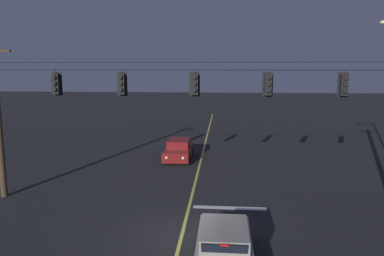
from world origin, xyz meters
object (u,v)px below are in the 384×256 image
traffic_light_right_inner (268,85)px  car_waiting_near_lane (224,247)px  traffic_light_centre (194,84)px  car_oncoming_lead (179,150)px  traffic_light_left_inner (121,84)px  traffic_light_rightmost (344,85)px  traffic_light_leftmost (56,84)px

traffic_light_right_inner → car_waiting_near_lane: traffic_light_right_inner is taller
traffic_light_centre → car_oncoming_lead: (-1.83, 8.77, -5.06)m
traffic_light_left_inner → car_oncoming_lead: bearing=79.6°
traffic_light_left_inner → traffic_light_rightmost: size_ratio=1.00×
traffic_light_leftmost → traffic_light_left_inner: size_ratio=1.00×
car_waiting_near_lane → car_oncoming_lead: bearing=102.7°
traffic_light_centre → car_oncoming_lead: bearing=101.8°
traffic_light_left_inner → traffic_light_rightmost: 10.15m
traffic_light_leftmost → car_oncoming_lead: (4.81, 8.77, -5.06)m
traffic_light_leftmost → car_waiting_near_lane: (8.07, -5.69, -5.06)m
car_waiting_near_lane → car_oncoming_lead: same height
traffic_light_right_inner → car_oncoming_lead: 11.38m
traffic_light_rightmost → car_waiting_near_lane: 9.26m
car_waiting_near_lane → traffic_light_right_inner: bearing=71.4°
traffic_light_left_inner → car_waiting_near_lane: bearing=-49.4°
traffic_light_rightmost → car_oncoming_lead: size_ratio=0.28×
traffic_light_right_inner → car_waiting_near_lane: (-1.92, -5.69, -5.06)m
traffic_light_right_inner → traffic_light_rightmost: same height
traffic_light_left_inner → traffic_light_centre: size_ratio=1.00×
traffic_light_centre → car_waiting_near_lane: traffic_light_centre is taller
traffic_light_rightmost → car_oncoming_lead: 13.24m
traffic_light_right_inner → traffic_light_centre: bearing=180.0°
traffic_light_rightmost → car_oncoming_lead: (-8.53, 8.77, -5.06)m
traffic_light_centre → traffic_light_rightmost: 6.70m
traffic_light_right_inner → car_waiting_near_lane: 7.85m
traffic_light_centre → traffic_light_right_inner: 3.35m
traffic_light_left_inner → car_oncoming_lead: size_ratio=0.28×
traffic_light_centre → car_oncoming_lead: 10.29m
traffic_light_right_inner → traffic_light_rightmost: (3.35, 0.00, 0.00)m
traffic_light_leftmost → traffic_light_rightmost: 13.34m
traffic_light_leftmost → car_oncoming_lead: traffic_light_leftmost is taller
traffic_light_leftmost → traffic_light_right_inner: bearing=0.0°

